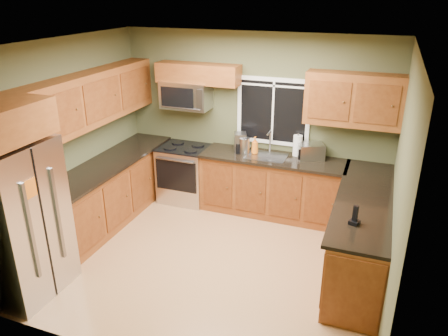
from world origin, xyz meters
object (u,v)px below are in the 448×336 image
Objects in this scene: paper_towel_roll at (297,145)px; range at (185,173)px; kettle at (244,145)px; cordless_phone at (355,219)px; microwave at (186,95)px; soap_bottle_c at (246,144)px; refrigerator at (19,221)px; toaster_oven at (311,151)px; soap_bottle_a at (255,145)px; coffee_maker at (240,143)px.

range is at bearing -173.22° from paper_towel_roll.
kettle is 1.36× the size of cordless_phone.
cordless_phone is at bearing -42.98° from kettle.
microwave is 4.04× the size of soap_bottle_c.
cordless_phone is at bearing 18.34° from refrigerator.
paper_towel_roll is (2.46, 2.98, 0.20)m from refrigerator.
toaster_oven is at bearing 47.53° from refrigerator.
soap_bottle_a is (1.16, -0.08, -0.66)m from microwave.
microwave is 3.36m from cordless_phone.
range is 1.10m from coffee_maker.
kettle is 0.14m from soap_bottle_c.
soap_bottle_a is at bearing 11.73° from kettle.
refrigerator reaches higher than soap_bottle_c.
refrigerator is 4.03× the size of toaster_oven.
refrigerator is at bearing -103.34° from microwave.
coffee_maker is 1.56× the size of soap_bottle_c.
microwave is 2.21× the size of paper_towel_roll.
kettle is at bearing -81.08° from soap_bottle_c.
soap_bottle_c is (-0.79, -0.06, -0.06)m from paper_towel_roll.
coffee_maker is at bearing -170.12° from paper_towel_roll.
soap_bottle_c is at bearing 179.62° from toaster_oven.
coffee_maker is 0.12m from soap_bottle_c.
soap_bottle_a is at bearing 56.82° from refrigerator.
refrigerator reaches higher than coffee_maker.
microwave is 2.59× the size of coffee_maker.
refrigerator is 8.22× the size of cordless_phone.
microwave is 1.13m from coffee_maker.
cordless_phone is (1.61, -1.68, -0.07)m from soap_bottle_a.
range is 1.31m from soap_bottle_a.
microwave is at bearing -179.68° from toaster_oven.
refrigerator reaches higher than cordless_phone.
paper_towel_roll is (0.85, 0.15, 0.02)m from coffee_maker.
cordless_phone is (3.45, 1.15, 0.11)m from refrigerator.
soap_bottle_a is (-0.61, -0.16, -0.02)m from paper_towel_roll.
soap_bottle_a is at bearing 133.79° from cordless_phone.
microwave is at bearing 90.02° from range.
paper_towel_roll is 1.83× the size of soap_bottle_c.
refrigerator is 3.10m from microwave.
paper_towel_roll is 0.63m from soap_bottle_a.
toaster_oven is at bearing 4.59° from coffee_maker.
soap_bottle_c is 2.52m from cordless_phone.
range is at bearing -176.15° from coffee_maker.
soap_bottle_a is 1.42× the size of soap_bottle_c.
kettle is 0.16m from soap_bottle_a.
refrigerator is 3.26m from coffee_maker.
kettle is at bearing -168.27° from soap_bottle_a.
kettle reaches higher than cordless_phone.
paper_towel_roll is at bearing 6.78° from range.
microwave reaches higher than cordless_phone.
cordless_phone is at bearing -46.21° from soap_bottle_a.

